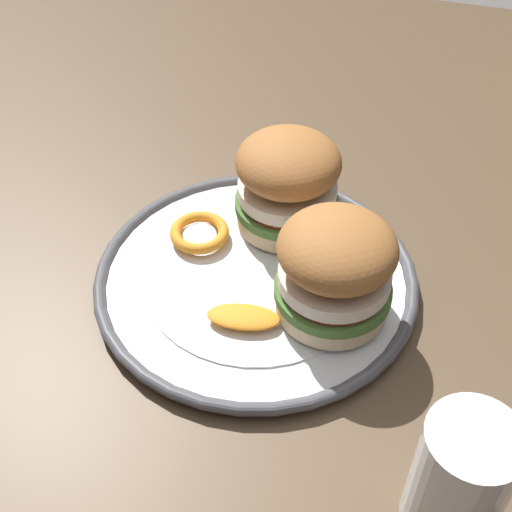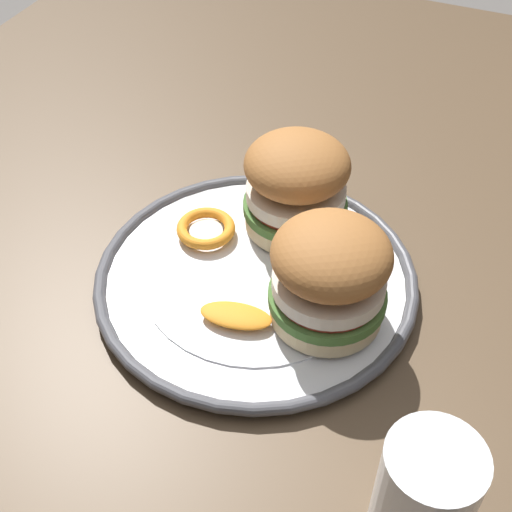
{
  "view_description": "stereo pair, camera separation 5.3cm",
  "coord_description": "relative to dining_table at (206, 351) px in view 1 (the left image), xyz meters",
  "views": [
    {
      "loc": [
        0.41,
        0.18,
        1.21
      ],
      "look_at": [
        -0.03,
        0.04,
        0.76
      ],
      "focal_mm": 49.4,
      "sensor_mm": 36.0,
      "label": 1
    },
    {
      "loc": [
        0.4,
        0.23,
        1.21
      ],
      "look_at": [
        -0.03,
        0.04,
        0.76
      ],
      "focal_mm": 49.4,
      "sensor_mm": 36.0,
      "label": 2
    }
  ],
  "objects": [
    {
      "name": "dining_table",
      "position": [
        0.0,
        0.0,
        0.0
      ],
      "size": [
        1.43,
        1.05,
        0.72
      ],
      "color": "brown",
      "rests_on": "ground"
    },
    {
      "name": "sandwich_half_right",
      "position": [
        -0.01,
        0.12,
        0.15
      ],
      "size": [
        0.14,
        0.14,
        0.1
      ],
      "color": "beige",
      "rests_on": "dinner_plate"
    },
    {
      "name": "drinking_glass",
      "position": [
        0.15,
        0.24,
        0.13
      ],
      "size": [
        0.07,
        0.07,
        0.11
      ],
      "color": "white",
      "rests_on": "dining_table"
    },
    {
      "name": "dinner_plate",
      "position": [
        -0.03,
        0.04,
        0.09
      ],
      "size": [
        0.31,
        0.31,
        0.02
      ],
      "color": "white",
      "rests_on": "dining_table"
    },
    {
      "name": "orange_peel_curled",
      "position": [
        -0.06,
        -0.02,
        0.1
      ],
      "size": [
        0.07,
        0.07,
        0.01
      ],
      "color": "orange",
      "rests_on": "dinner_plate"
    },
    {
      "name": "sandwich_half_left",
      "position": [
        -0.11,
        0.05,
        0.15
      ],
      "size": [
        0.14,
        0.14,
        0.1
      ],
      "color": "beige",
      "rests_on": "dinner_plate"
    },
    {
      "name": "orange_peel_strip_long",
      "position": [
        0.03,
        0.05,
        0.1
      ],
      "size": [
        0.04,
        0.07,
        0.01
      ],
      "color": "orange",
      "rests_on": "dinner_plate"
    }
  ]
}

